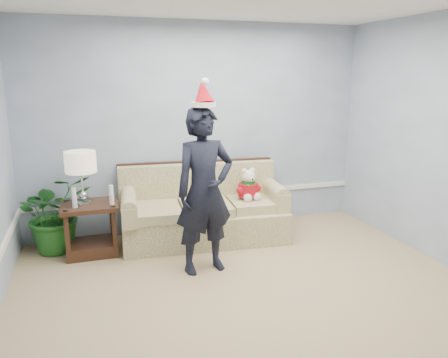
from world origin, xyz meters
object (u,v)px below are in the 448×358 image
at_px(sofa, 203,213).
at_px(houseplant, 56,213).
at_px(teddy_bear, 248,188).
at_px(side_table, 91,234).
at_px(man, 205,191).
at_px(table_lamp, 81,164).

bearing_deg(sofa, houseplant, -179.90).
bearing_deg(teddy_bear, side_table, 170.51).
height_order(sofa, man, man).
distance_m(man, teddy_bear, 1.13).
xyz_separation_m(side_table, table_lamp, (-0.06, -0.00, 0.84)).
height_order(side_table, houseplant, houseplant).
bearing_deg(houseplant, side_table, -30.57).
distance_m(sofa, man, 1.07).
xyz_separation_m(sofa, houseplant, (-1.75, 0.14, 0.13)).
distance_m(table_lamp, man, 1.47).
height_order(sofa, houseplant, sofa).
height_order(table_lamp, houseplant, table_lamp).
height_order(side_table, table_lamp, table_lamp).
relative_size(sofa, teddy_bear, 5.10).
bearing_deg(table_lamp, man, -33.92).
xyz_separation_m(table_lamp, houseplant, (-0.32, 0.23, -0.61)).
bearing_deg(sofa, table_lamp, -171.79).
relative_size(table_lamp, houseplant, 0.66).
relative_size(side_table, table_lamp, 1.03).
height_order(table_lamp, teddy_bear, table_lamp).
bearing_deg(sofa, man, -99.05).
bearing_deg(side_table, sofa, 3.43).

